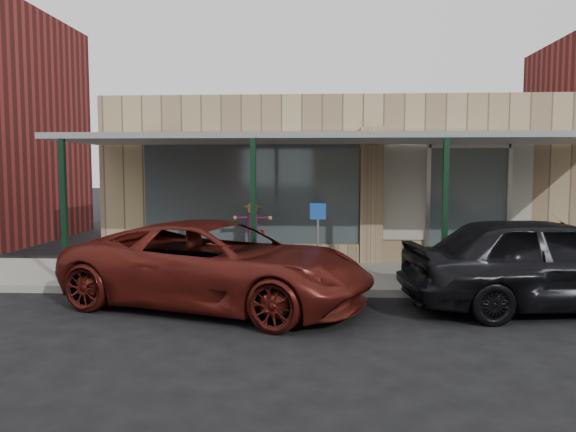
# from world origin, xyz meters

# --- Properties ---
(ground) EXTENTS (120.00, 120.00, 0.00)m
(ground) POSITION_xyz_m (0.00, 0.00, 0.00)
(ground) COLOR black
(ground) RESTS_ON ground
(sidewalk) EXTENTS (40.00, 3.20, 0.15)m
(sidewalk) POSITION_xyz_m (0.00, 3.60, 0.07)
(sidewalk) COLOR gray
(sidewalk) RESTS_ON ground
(storefront) EXTENTS (12.00, 6.25, 4.20)m
(storefront) POSITION_xyz_m (-0.00, 8.16, 2.09)
(storefront) COLOR tan
(storefront) RESTS_ON ground
(awning) EXTENTS (12.00, 3.00, 3.04)m
(awning) POSITION_xyz_m (0.00, 3.56, 3.01)
(awning) COLOR slate
(awning) RESTS_ON ground
(block_buildings_near) EXTENTS (61.00, 8.00, 8.00)m
(block_buildings_near) POSITION_xyz_m (2.01, 9.20, 3.77)
(block_buildings_near) COLOR maroon
(block_buildings_near) RESTS_ON ground
(barrel_scarecrow) EXTENTS (0.91, 0.69, 1.51)m
(barrel_scarecrow) POSITION_xyz_m (-2.10, 4.49, 0.66)
(barrel_scarecrow) COLOR #46331C
(barrel_scarecrow) RESTS_ON sidewalk
(barrel_pumpkin) EXTENTS (0.65, 0.65, 0.71)m
(barrel_pumpkin) POSITION_xyz_m (-2.73, 3.52, 0.40)
(barrel_pumpkin) COLOR #46331C
(barrel_pumpkin) RESTS_ON sidewalk
(handicap_sign) EXTENTS (0.32, 0.04, 1.57)m
(handicap_sign) POSITION_xyz_m (-0.57, 2.87, 1.16)
(handicap_sign) COLOR gray
(handicap_sign) RESTS_ON sidewalk
(parked_sedan) EXTENTS (5.05, 2.55, 1.65)m
(parked_sedan) POSITION_xyz_m (3.32, 1.21, 0.83)
(parked_sedan) COLOR black
(parked_sedan) RESTS_ON ground
(car_maroon) EXTENTS (5.91, 4.06, 1.50)m
(car_maroon) POSITION_xyz_m (-2.30, 1.15, 0.75)
(car_maroon) COLOR #571611
(car_maroon) RESTS_ON ground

